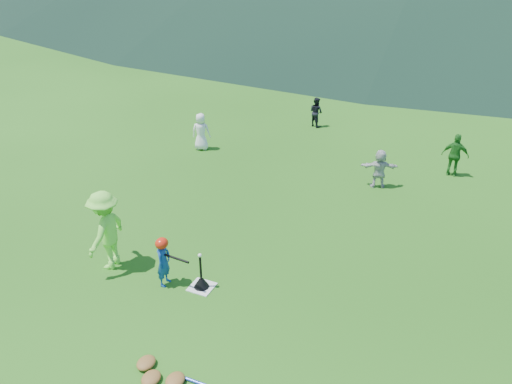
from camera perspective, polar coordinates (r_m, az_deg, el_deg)
ground at (r=9.80m, az=-6.21°, el=-10.78°), size 120.00×120.00×0.00m
home_plate at (r=9.80m, az=-6.22°, el=-10.74°), size 0.45×0.45×0.02m
baseball at (r=9.37m, az=-6.44°, el=-7.21°), size 0.08×0.08×0.08m
batter_child at (r=9.70m, az=-10.52°, el=-7.88°), size 0.27×0.38×1.00m
adult_coach at (r=10.30m, az=-16.78°, el=-4.23°), size 0.75×1.15×1.67m
fielder_a at (r=15.79m, az=-6.30°, el=6.87°), size 0.65×0.52×1.17m
fielder_b at (r=17.91m, az=6.88°, el=9.07°), size 0.63×0.58×1.04m
fielder_c at (r=14.93m, az=21.81°, el=3.93°), size 0.72×0.31×1.22m
fielder_d at (r=13.63m, az=13.93°, el=2.61°), size 1.03×0.62×1.06m
batting_tee at (r=9.72m, az=-6.25°, el=-10.18°), size 0.30×0.30×0.68m
batter_gear at (r=9.47m, az=-10.61°, el=-5.92°), size 0.73×0.26×0.37m
equipment_pile at (r=8.08m, az=-9.27°, el=-20.51°), size 1.80×0.71×0.19m
outfield_fence at (r=35.21m, az=18.41°, el=17.08°), size 70.07×0.08×1.33m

